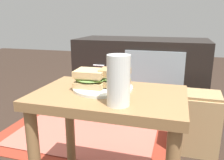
{
  "coord_description": "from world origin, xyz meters",
  "views": [
    {
      "loc": [
        0.24,
        -0.78,
        0.73
      ],
      "look_at": [
        0.01,
        0.0,
        0.51
      ],
      "focal_mm": 36.81,
      "sensor_mm": 36.0,
      "label": 1
    }
  ],
  "objects_px": {
    "sandwich_front": "(91,78)",
    "paper_bag": "(197,123)",
    "tv_cabinet": "(141,76)",
    "plate": "(103,88)",
    "sandwich_back": "(115,78)",
    "beer_glass": "(118,81)"
  },
  "relations": [
    {
      "from": "tv_cabinet",
      "to": "beer_glass",
      "type": "bearing_deg",
      "value": -84.84
    },
    {
      "from": "beer_glass",
      "to": "paper_bag",
      "type": "height_order",
      "value": "beer_glass"
    },
    {
      "from": "beer_glass",
      "to": "tv_cabinet",
      "type": "bearing_deg",
      "value": 95.16
    },
    {
      "from": "sandwich_back",
      "to": "beer_glass",
      "type": "height_order",
      "value": "beer_glass"
    },
    {
      "from": "sandwich_back",
      "to": "beer_glass",
      "type": "relative_size",
      "value": 0.8
    },
    {
      "from": "plate",
      "to": "paper_bag",
      "type": "distance_m",
      "value": 0.66
    },
    {
      "from": "sandwich_front",
      "to": "beer_glass",
      "type": "xyz_separation_m",
      "value": [
        0.15,
        -0.14,
        0.04
      ]
    },
    {
      "from": "sandwich_front",
      "to": "paper_bag",
      "type": "xyz_separation_m",
      "value": [
        0.45,
        0.44,
        -0.33
      ]
    },
    {
      "from": "tv_cabinet",
      "to": "sandwich_back",
      "type": "distance_m",
      "value": 0.92
    },
    {
      "from": "tv_cabinet",
      "to": "plate",
      "type": "distance_m",
      "value": 0.93
    },
    {
      "from": "tv_cabinet",
      "to": "sandwich_front",
      "type": "xyz_separation_m",
      "value": [
        -0.05,
        -0.92,
        0.21
      ]
    },
    {
      "from": "sandwich_back",
      "to": "paper_bag",
      "type": "height_order",
      "value": "sandwich_back"
    },
    {
      "from": "tv_cabinet",
      "to": "sandwich_front",
      "type": "distance_m",
      "value": 0.95
    },
    {
      "from": "tv_cabinet",
      "to": "plate",
      "type": "relative_size",
      "value": 4.08
    },
    {
      "from": "plate",
      "to": "beer_glass",
      "type": "relative_size",
      "value": 1.46
    },
    {
      "from": "sandwich_front",
      "to": "sandwich_back",
      "type": "xyz_separation_m",
      "value": [
        0.09,
        0.02,
        0.0
      ]
    },
    {
      "from": "sandwich_front",
      "to": "beer_glass",
      "type": "bearing_deg",
      "value": -43.01
    },
    {
      "from": "tv_cabinet",
      "to": "beer_glass",
      "type": "distance_m",
      "value": 1.09
    },
    {
      "from": "plate",
      "to": "sandwich_front",
      "type": "bearing_deg",
      "value": -166.25
    },
    {
      "from": "beer_glass",
      "to": "paper_bag",
      "type": "bearing_deg",
      "value": 62.54
    },
    {
      "from": "sandwich_front",
      "to": "beer_glass",
      "type": "height_order",
      "value": "beer_glass"
    },
    {
      "from": "plate",
      "to": "sandwich_front",
      "type": "relative_size",
      "value": 1.85
    }
  ]
}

